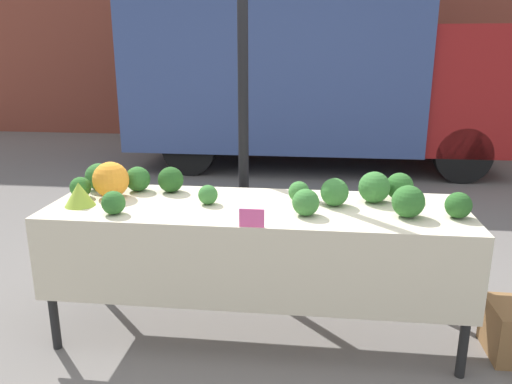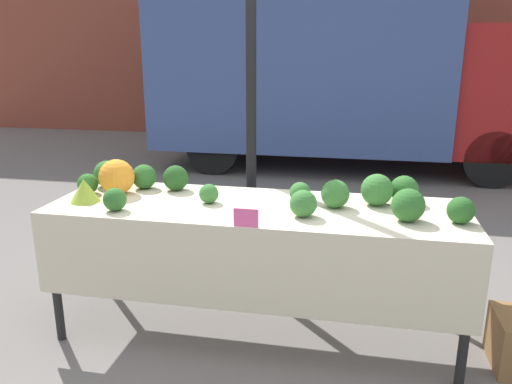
{
  "view_description": "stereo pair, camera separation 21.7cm",
  "coord_description": "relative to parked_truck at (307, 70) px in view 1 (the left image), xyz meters",
  "views": [
    {
      "loc": [
        0.32,
        -2.68,
        1.66
      ],
      "look_at": [
        0.0,
        0.0,
        0.88
      ],
      "focal_mm": 35.0,
      "sensor_mm": 36.0,
      "label": 1
    },
    {
      "loc": [
        0.53,
        -2.65,
        1.66
      ],
      "look_at": [
        0.0,
        0.0,
        0.88
      ],
      "focal_mm": 35.0,
      "sensor_mm": 36.0,
      "label": 2
    }
  ],
  "objects": [
    {
      "name": "parked_truck",
      "position": [
        0.0,
        0.0,
        0.0
      ],
      "size": [
        5.23,
        1.87,
        2.59
      ],
      "color": "#384C84",
      "rests_on": "ground_plane"
    },
    {
      "name": "broccoli_head_1",
      "position": [
        0.05,
        -4.51,
        -0.51
      ],
      "size": [
        0.12,
        0.12,
        0.12
      ],
      "color": "#387533",
      "rests_on": "market_table"
    },
    {
      "name": "broccoli_head_9",
      "position": [
        -0.46,
        -4.61,
        -0.52
      ],
      "size": [
        0.11,
        0.11,
        0.11
      ],
      "color": "#387533",
      "rests_on": "market_table"
    },
    {
      "name": "broccoli_head_6",
      "position": [
        -1.24,
        -4.57,
        -0.51
      ],
      "size": [
        0.13,
        0.13,
        0.13
      ],
      "color": "#2D6628",
      "rests_on": "market_table"
    },
    {
      "name": "broccoli_head_0",
      "position": [
        0.64,
        -4.39,
        -0.49
      ],
      "size": [
        0.16,
        0.16,
        0.16
      ],
      "color": "#2D6628",
      "rests_on": "market_table"
    },
    {
      "name": "broccoli_head_11",
      "position": [
        -0.92,
        -4.85,
        -0.51
      ],
      "size": [
        0.13,
        0.13,
        0.13
      ],
      "color": "#2D6628",
      "rests_on": "market_table"
    },
    {
      "name": "orange_cauliflower",
      "position": [
        -1.06,
        -4.54,
        -0.46
      ],
      "size": [
        0.21,
        0.21,
        0.21
      ],
      "color": "orange",
      "rests_on": "market_table"
    },
    {
      "name": "broccoli_head_3",
      "position": [
        0.26,
        -4.56,
        -0.49
      ],
      "size": [
        0.16,
        0.16,
        0.16
      ],
      "color": "#387533",
      "rests_on": "market_table"
    },
    {
      "name": "broccoli_head_4",
      "position": [
        -0.74,
        -4.39,
        -0.49
      ],
      "size": [
        0.16,
        0.16,
        0.16
      ],
      "color": "#23511E",
      "rests_on": "market_table"
    },
    {
      "name": "broccoli_head_10",
      "position": [
        0.89,
        -4.7,
        -0.5
      ],
      "size": [
        0.14,
        0.14,
        0.14
      ],
      "color": "#285B23",
      "rests_on": "market_table"
    },
    {
      "name": "ground_plane",
      "position": [
        -0.18,
        -4.61,
        -1.38
      ],
      "size": [
        40.0,
        40.0,
        0.0
      ],
      "primitive_type": "plane",
      "color": "slate"
    },
    {
      "name": "market_table",
      "position": [
        -0.18,
        -4.67,
        -0.67
      ],
      "size": [
        2.35,
        0.74,
        0.8
      ],
      "color": "beige",
      "rests_on": "ground_plane"
    },
    {
      "name": "tent_pole",
      "position": [
        -0.35,
        -3.97,
        -0.08
      ],
      "size": [
        0.07,
        0.07,
        2.59
      ],
      "color": "black",
      "rests_on": "ground_plane"
    },
    {
      "name": "price_sign",
      "position": [
        -0.16,
        -4.97,
        -0.52
      ],
      "size": [
        0.13,
        0.01,
        0.09
      ],
      "color": "#F45B9E",
      "rests_on": "market_table"
    },
    {
      "name": "romanesco_head",
      "position": [
        -1.17,
        -4.73,
        -0.5
      ],
      "size": [
        0.17,
        0.17,
        0.14
      ],
      "color": "#93B238",
      "rests_on": "market_table"
    },
    {
      "name": "broccoli_head_8",
      "position": [
        0.48,
        -4.47,
        -0.48
      ],
      "size": [
        0.18,
        0.18,
        0.18
      ],
      "color": "#387533",
      "rests_on": "market_table"
    },
    {
      "name": "broccoli_head_2",
      "position": [
        -0.95,
        -4.39,
        -0.49
      ],
      "size": [
        0.15,
        0.15,
        0.15
      ],
      "color": "#2D6628",
      "rests_on": "market_table"
    },
    {
      "name": "broccoli_head_5",
      "position": [
        0.63,
        -4.72,
        -0.49
      ],
      "size": [
        0.17,
        0.17,
        0.17
      ],
      "color": "#2D6628",
      "rests_on": "market_table"
    },
    {
      "name": "broccoli_head_12",
      "position": [
        -1.21,
        -4.39,
        -0.49
      ],
      "size": [
        0.17,
        0.17,
        0.17
      ],
      "color": "#336B2D",
      "rests_on": "market_table"
    },
    {
      "name": "broccoli_head_7",
      "position": [
        0.1,
        -4.75,
        -0.5
      ],
      "size": [
        0.14,
        0.14,
        0.14
      ],
      "color": "#387533",
      "rests_on": "market_table"
    }
  ]
}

